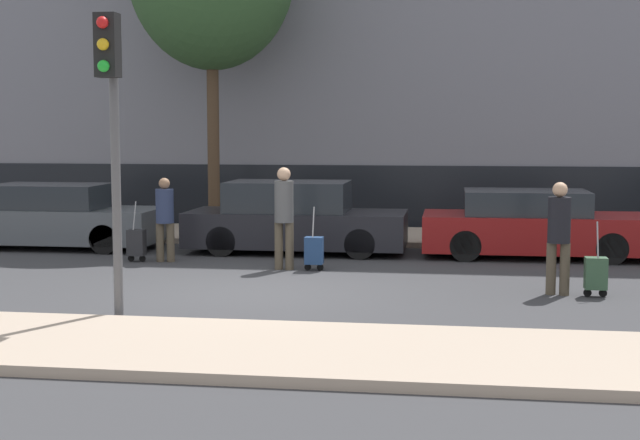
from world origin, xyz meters
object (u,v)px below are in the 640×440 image
Objects in this scene: parked_car_0 at (56,218)px; pedestrian_right at (559,231)px; trolley_right at (596,273)px; traffic_light at (111,105)px; trolley_center at (314,251)px; parked_car_1 at (294,219)px; pedestrian_left at (165,215)px; trolley_left at (136,243)px; pedestrian_center at (284,211)px; parked_car_2 at (532,225)px.

parked_car_0 is 2.51× the size of pedestrian_right.
traffic_light reaches higher than trolley_right.
trolley_center is 4.43m from pedestrian_right.
pedestrian_left is (-2.20, -1.65, 0.23)m from parked_car_1.
pedestrian_right is at bearing -17.32° from trolley_left.
traffic_light is at bearing 35.22° from pedestrian_right.
pedestrian_left is 7.94m from trolley_right.
pedestrian_center is (5.33, -2.22, 0.41)m from parked_car_0.
parked_car_0 is at bearing -179.71° from parked_car_2.
pedestrian_right reaches higher than parked_car_2.
trolley_center is at bearing -9.34° from trolley_left.
parked_car_1 is 6.76m from trolley_right.
trolley_right is at bearing -25.88° from pedestrian_left.
trolley_center is (5.88, -2.27, -0.28)m from parked_car_0.
parked_car_0 is 9.86m from parked_car_2.
parked_car_0 is 2.94m from trolley_left.
pedestrian_center is at bearing -10.15° from trolley_left.
traffic_light is (3.98, -6.85, 2.17)m from parked_car_0.
trolley_right is (5.10, -1.91, -0.69)m from pedestrian_center.
trolley_right is (0.54, -0.09, -0.62)m from pedestrian_right.
trolley_left is 0.63× the size of pedestrian_center.
trolley_center is at bearing -21.12° from parked_car_0.
parked_car_0 is 3.74× the size of trolley_left.
traffic_light reaches higher than pedestrian_center.
traffic_light is at bearing -86.04° from pedestrian_left.
pedestrian_left is at bearing -9.31° from pedestrian_right.
pedestrian_right reaches higher than parked_car_0.
trolley_center is (-3.98, -2.32, -0.27)m from parked_car_2.
parked_car_0 is 0.97× the size of parked_car_1.
pedestrian_left is at bearing 101.37° from traffic_light.
parked_car_1 reaches higher than trolley_center.
parked_car_0 is at bearing 144.55° from trolley_left.
pedestrian_right is 0.83m from trolley_right.
trolley_right is 0.29× the size of traffic_light.
pedestrian_center is at bearing -22.64° from parked_car_0.
trolley_right is (4.56, -1.86, -0.00)m from trolley_center.
trolley_left is at bearing -7.52° from pedestrian_right.
pedestrian_right is (7.51, -2.34, 0.61)m from trolley_left.
trolley_center is (3.50, -0.58, -0.01)m from trolley_left.
parked_car_1 is at bearing 0.33° from parked_car_0.
parked_car_1 is at bearing -30.65° from pedestrian_right.
trolley_center is at bearing 67.43° from traffic_light.
pedestrian_center reaches higher than pedestrian_left.
pedestrian_center reaches higher than trolley_left.
traffic_light is at bearing -59.86° from parked_car_0.
pedestrian_right reaches higher than trolley_center.
traffic_light is (-1.36, -4.63, 1.76)m from pedestrian_center.
pedestrian_left is at bearing -29.03° from parked_car_0.
pedestrian_center is at bearing -153.32° from parked_car_2.
parked_car_0 is 1.00× the size of parked_car_2.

